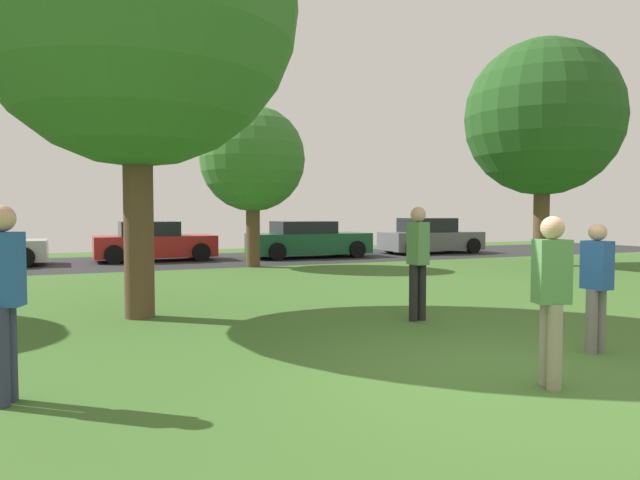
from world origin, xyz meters
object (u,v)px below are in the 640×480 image
(person_bystander, at_px, (418,257))
(parked_car_green, at_px, (308,241))
(person_thrower, at_px, (3,293))
(oak_tree_center, at_px, (543,118))
(maple_tree_far, at_px, (135,4))
(person_catcher, at_px, (552,293))
(person_walking, at_px, (597,282))
(oak_tree_right, at_px, (253,159))
(parked_car_red, at_px, (154,243))
(parked_car_grey, at_px, (430,237))

(person_bystander, distance_m, parked_car_green, 13.04)
(person_thrower, bearing_deg, oak_tree_center, 48.28)
(maple_tree_far, bearing_deg, person_catcher, -59.36)
(maple_tree_far, bearing_deg, person_walking, -43.91)
(person_bystander, xyz_separation_m, parked_car_green, (3.25, 12.63, -0.37))
(parked_car_green, bearing_deg, person_thrower, -121.27)
(parked_car_green, bearing_deg, oak_tree_right, -136.87)
(oak_tree_center, height_order, person_thrower, oak_tree_center)
(oak_tree_center, bearing_deg, person_bystander, -143.54)
(oak_tree_center, bearing_deg, person_walking, -131.21)
(person_catcher, relative_size, person_walking, 1.06)
(oak_tree_center, distance_m, parked_car_red, 13.80)
(person_thrower, relative_size, parked_car_green, 0.39)
(parked_car_red, height_order, parked_car_green, parked_car_red)
(oak_tree_center, xyz_separation_m, person_bystander, (-9.02, -6.67, -3.74))
(oak_tree_center, height_order, maple_tree_far, maple_tree_far)
(oak_tree_right, relative_size, person_bystander, 2.79)
(person_thrower, distance_m, person_bystander, 5.95)
(person_thrower, height_order, parked_car_green, person_thrower)
(person_walking, bearing_deg, person_thrower, 77.99)
(oak_tree_center, distance_m, person_walking, 13.00)
(person_walking, bearing_deg, maple_tree_far, 40.28)
(parked_car_red, relative_size, parked_car_green, 0.90)
(person_catcher, distance_m, person_bystander, 3.60)
(person_walking, xyz_separation_m, parked_car_green, (2.40, 15.29, -0.23))
(person_catcher, distance_m, person_walking, 1.81)
(parked_car_red, bearing_deg, oak_tree_right, -53.78)
(person_thrower, height_order, parked_car_grey, person_thrower)
(maple_tree_far, relative_size, parked_car_grey, 1.82)
(person_catcher, xyz_separation_m, person_bystander, (0.74, 3.52, 0.08))
(parked_car_grey, bearing_deg, person_thrower, -134.54)
(oak_tree_right, relative_size, parked_car_green, 1.11)
(person_thrower, xyz_separation_m, parked_car_grey, (14.45, 14.69, -0.33))
(parked_car_red, xyz_separation_m, parked_car_green, (5.59, -0.70, 0.00))
(oak_tree_center, xyz_separation_m, person_catcher, (-9.76, -10.19, -3.82))
(person_walking, xyz_separation_m, parked_car_red, (-3.19, 15.99, -0.23))
(oak_tree_center, relative_size, person_catcher, 4.30)
(parked_car_red, bearing_deg, person_catcher, -84.55)
(oak_tree_center, relative_size, person_walking, 4.57)
(oak_tree_right, relative_size, maple_tree_far, 0.66)
(person_bystander, relative_size, parked_car_red, 0.44)
(parked_car_green, bearing_deg, person_walking, -98.92)
(person_bystander, bearing_deg, maple_tree_far, 59.97)
(maple_tree_far, bearing_deg, oak_tree_center, 19.54)
(parked_car_grey, bearing_deg, oak_tree_right, -161.27)
(person_walking, distance_m, parked_car_green, 15.48)
(oak_tree_center, distance_m, parked_car_grey, 7.30)
(person_walking, bearing_deg, parked_car_grey, -33.25)
(person_walking, xyz_separation_m, parked_car_grey, (7.99, 15.39, -0.20))
(oak_tree_right, distance_m, maple_tree_far, 9.02)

